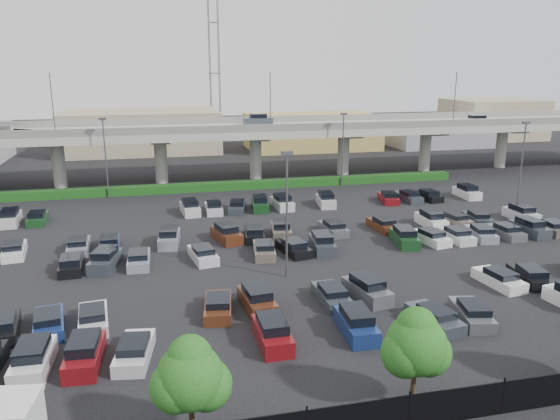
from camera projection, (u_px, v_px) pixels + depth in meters
name	position (u px, v px, depth m)	size (l,w,h in m)	color
ground	(267.00, 246.00, 51.97)	(280.00, 280.00, 0.00)	black
overpass	(220.00, 133.00, 80.24)	(150.00, 13.00, 15.80)	#9C9C94
hedge	(230.00, 186.00, 75.36)	(66.00, 1.60, 1.10)	#174012
fence	(388.00, 415.00, 25.38)	(70.00, 0.10, 2.00)	black
tree_row	(393.00, 347.00, 26.26)	(65.07, 3.66, 5.94)	#332316
parked_cars	(284.00, 254.00, 47.94)	(63.05, 36.68, 1.67)	#505257
light_poles	(219.00, 180.00, 51.35)	(66.90, 48.38, 10.30)	#4B4B50
distant_buildings	(264.00, 130.00, 111.91)	(138.00, 24.00, 9.00)	gray
comm_tower	(215.00, 70.00, 118.49)	(2.40, 2.40, 30.00)	#4B4B50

